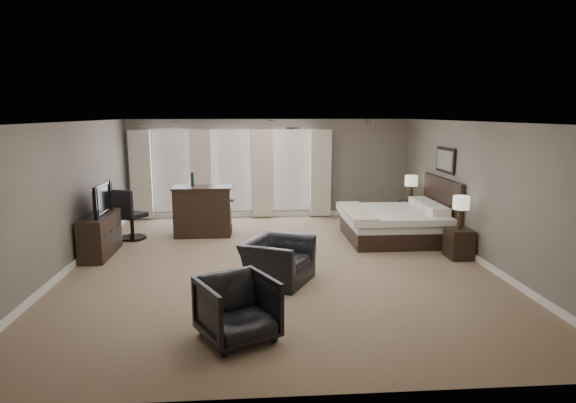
{
  "coord_description": "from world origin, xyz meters",
  "views": [
    {
      "loc": [
        -0.47,
        -8.55,
        2.75
      ],
      "look_at": [
        0.2,
        0.4,
        1.1
      ],
      "focal_mm": 30.0,
      "sensor_mm": 36.0,
      "label": 1
    }
  ],
  "objects": [
    {
      "name": "room",
      "position": [
        0.0,
        0.0,
        1.3
      ],
      "size": [
        7.6,
        8.6,
        2.64
      ],
      "color": "#7F6951",
      "rests_on": "ground"
    },
    {
      "name": "window_bay",
      "position": [
        -1.0,
        4.11,
        1.2
      ],
      "size": [
        5.25,
        0.2,
        2.3
      ],
      "color": "silver",
      "rests_on": "room"
    },
    {
      "name": "bed",
      "position": [
        2.58,
        1.57,
        0.68
      ],
      "size": [
        2.14,
        2.04,
        1.36
      ],
      "primitive_type": "cube",
      "color": "silver",
      "rests_on": "ground"
    },
    {
      "name": "nightstand_near",
      "position": [
        3.47,
        0.12,
        0.29
      ],
      "size": [
        0.43,
        0.52,
        0.57
      ],
      "primitive_type": "cube",
      "color": "black",
      "rests_on": "ground"
    },
    {
      "name": "nightstand_far",
      "position": [
        3.47,
        3.02,
        0.29
      ],
      "size": [
        0.43,
        0.53,
        0.58
      ],
      "primitive_type": "cube",
      "color": "black",
      "rests_on": "ground"
    },
    {
      "name": "lamp_near",
      "position": [
        3.47,
        0.12,
        0.89
      ],
      "size": [
        0.31,
        0.31,
        0.64
      ],
      "primitive_type": "cube",
      "color": "beige",
      "rests_on": "nightstand_near"
    },
    {
      "name": "lamp_far",
      "position": [
        3.47,
        3.02,
        0.91
      ],
      "size": [
        0.32,
        0.32,
        0.65
      ],
      "primitive_type": "cube",
      "color": "beige",
      "rests_on": "nightstand_far"
    },
    {
      "name": "wall_art",
      "position": [
        3.7,
        1.57,
        1.75
      ],
      "size": [
        0.04,
        0.96,
        0.56
      ],
      "primitive_type": "cube",
      "color": "slate",
      "rests_on": "room"
    },
    {
      "name": "dresser",
      "position": [
        -3.45,
        0.82,
        0.41
      ],
      "size": [
        0.45,
        1.4,
        0.81
      ],
      "primitive_type": "cube",
      "color": "black",
      "rests_on": "ground"
    },
    {
      "name": "tv",
      "position": [
        -3.45,
        0.82,
        0.88
      ],
      "size": [
        0.61,
        1.06,
        0.14
      ],
      "primitive_type": "imported",
      "rotation": [
        0.0,
        0.0,
        1.57
      ],
      "color": "black",
      "rests_on": "dresser"
    },
    {
      "name": "armchair_near",
      "position": [
        -0.07,
        -0.94,
        0.48
      ],
      "size": [
        1.14,
        1.3,
        0.96
      ],
      "primitive_type": "imported",
      "rotation": [
        0.0,
        0.0,
        1.08
      ],
      "color": "black",
      "rests_on": "ground"
    },
    {
      "name": "armchair_far",
      "position": [
        -0.67,
        -2.98,
        0.44
      ],
      "size": [
        1.12,
        1.09,
        0.87
      ],
      "primitive_type": "imported",
      "rotation": [
        0.0,
        0.0,
        0.48
      ],
      "color": "black",
      "rests_on": "ground"
    },
    {
      "name": "bar_counter",
      "position": [
        -1.6,
        2.23,
        0.57
      ],
      "size": [
        1.31,
        0.68,
        1.14
      ],
      "primitive_type": "cube",
      "color": "black",
      "rests_on": "ground"
    },
    {
      "name": "bar_stool_left",
      "position": [
        -1.74,
        2.8,
        0.42
      ],
      "size": [
        0.51,
        0.51,
        0.83
      ],
      "primitive_type": "cube",
      "rotation": [
        0.0,
        0.0,
        -0.36
      ],
      "color": "black",
      "rests_on": "ground"
    },
    {
      "name": "bar_stool_right",
      "position": [
        -1.09,
        2.34,
        0.42
      ],
      "size": [
        0.42,
        0.42,
        0.83
      ],
      "primitive_type": "cube",
      "rotation": [
        0.0,
        0.0,
        0.05
      ],
      "color": "black",
      "rests_on": "ground"
    },
    {
      "name": "desk_chair",
      "position": [
        -3.14,
        2.03,
        0.57
      ],
      "size": [
        0.78,
        0.78,
        1.14
      ],
      "primitive_type": "cube",
      "rotation": [
        0.0,
        0.0,
        2.64
      ],
      "color": "black",
      "rests_on": "ground"
    }
  ]
}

